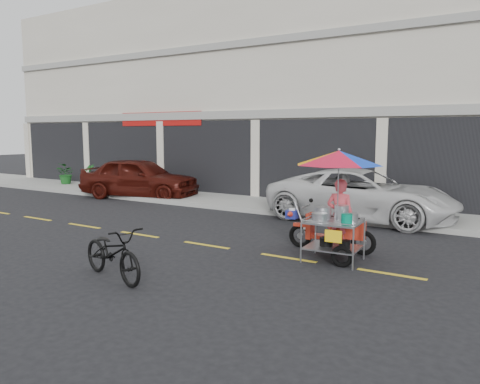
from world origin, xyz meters
The scene contains 9 objects.
ground centered at (0.00, 0.00, 0.00)m, with size 90.00×90.00×0.00m, color black.
sidewalk centered at (0.00, 5.50, 0.07)m, with size 45.00×3.00×0.15m, color gray.
centerline centered at (0.00, 0.00, 0.00)m, with size 42.00×0.10×0.01m, color gold.
maroon_sedan centered at (-8.53, 4.70, 0.76)m, with size 1.80×4.47×1.52m, color #3C0E08.
white_pickup centered at (-0.03, 4.70, 0.72)m, with size 2.40×5.20×1.44m, color silver.
plant_tall centered at (-13.76, 5.48, 0.62)m, with size 0.85×0.74×0.94m, color #154D19.
plant_short centered at (-12.07, 5.34, 0.62)m, with size 0.53×0.53×0.94m, color #154D19.
near_bicycle centered at (-1.93, -2.77, 0.46)m, with size 0.61×1.75×0.92m, color black.
food_vendor_rig centered at (0.77, 0.56, 1.37)m, with size 2.23×1.76×2.18m.
Camera 1 is at (3.96, -8.13, 2.48)m, focal length 35.00 mm.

